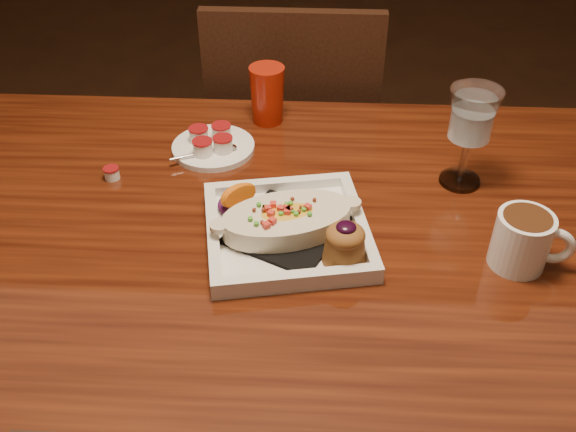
{
  "coord_description": "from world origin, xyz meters",
  "views": [
    {
      "loc": [
        0.06,
        -0.8,
        1.43
      ],
      "look_at": [
        0.02,
        0.02,
        0.77
      ],
      "focal_mm": 40.0,
      "sensor_mm": 36.0,
      "label": 1
    }
  ],
  "objects_px": {
    "saucer": "(212,145)",
    "red_tumbler": "(267,95)",
    "table": "(278,275)",
    "chair_far": "(294,150)",
    "plate": "(292,227)",
    "coffee_mug": "(524,239)",
    "goblet": "(472,120)"
  },
  "relations": [
    {
      "from": "coffee_mug",
      "to": "chair_far",
      "type": "bearing_deg",
      "value": 130.95
    },
    {
      "from": "saucer",
      "to": "red_tumbler",
      "type": "xyz_separation_m",
      "value": [
        0.1,
        0.12,
        0.05
      ]
    },
    {
      "from": "table",
      "to": "red_tumbler",
      "type": "relative_size",
      "value": 12.54
    },
    {
      "from": "chair_far",
      "to": "coffee_mug",
      "type": "relative_size",
      "value": 7.72
    },
    {
      "from": "table",
      "to": "red_tumbler",
      "type": "distance_m",
      "value": 0.4
    },
    {
      "from": "table",
      "to": "coffee_mug",
      "type": "relative_size",
      "value": 12.45
    },
    {
      "from": "plate",
      "to": "table",
      "type": "bearing_deg",
      "value": 135.56
    },
    {
      "from": "saucer",
      "to": "goblet",
      "type": "bearing_deg",
      "value": -9.8
    },
    {
      "from": "table",
      "to": "goblet",
      "type": "bearing_deg",
      "value": 26.63
    },
    {
      "from": "table",
      "to": "goblet",
      "type": "height_order",
      "value": "goblet"
    },
    {
      "from": "coffee_mug",
      "to": "saucer",
      "type": "relative_size",
      "value": 0.75
    },
    {
      "from": "coffee_mug",
      "to": "goblet",
      "type": "height_order",
      "value": "goblet"
    },
    {
      "from": "coffee_mug",
      "to": "goblet",
      "type": "distance_m",
      "value": 0.24
    },
    {
      "from": "plate",
      "to": "coffee_mug",
      "type": "relative_size",
      "value": 2.48
    },
    {
      "from": "saucer",
      "to": "chair_far",
      "type": "bearing_deg",
      "value": 69.88
    },
    {
      "from": "saucer",
      "to": "red_tumbler",
      "type": "bearing_deg",
      "value": 51.08
    },
    {
      "from": "chair_far",
      "to": "goblet",
      "type": "xyz_separation_m",
      "value": [
        0.32,
        -0.47,
        0.37
      ]
    },
    {
      "from": "chair_far",
      "to": "coffee_mug",
      "type": "distance_m",
      "value": 0.83
    },
    {
      "from": "saucer",
      "to": "red_tumbler",
      "type": "relative_size",
      "value": 1.34
    },
    {
      "from": "coffee_mug",
      "to": "plate",
      "type": "bearing_deg",
      "value": -173.89
    },
    {
      "from": "chair_far",
      "to": "plate",
      "type": "xyz_separation_m",
      "value": [
        0.02,
        -0.65,
        0.27
      ]
    },
    {
      "from": "table",
      "to": "chair_far",
      "type": "distance_m",
      "value": 0.65
    },
    {
      "from": "red_tumbler",
      "to": "table",
      "type": "bearing_deg",
      "value": -83.07
    },
    {
      "from": "chair_far",
      "to": "plate",
      "type": "relative_size",
      "value": 3.11
    },
    {
      "from": "plate",
      "to": "red_tumbler",
      "type": "distance_m",
      "value": 0.39
    },
    {
      "from": "goblet",
      "to": "table",
      "type": "bearing_deg",
      "value": -153.37
    },
    {
      "from": "goblet",
      "to": "red_tumbler",
      "type": "bearing_deg",
      "value": 151.04
    },
    {
      "from": "plate",
      "to": "coffee_mug",
      "type": "bearing_deg",
      "value": -16.87
    },
    {
      "from": "chair_far",
      "to": "saucer",
      "type": "height_order",
      "value": "chair_far"
    },
    {
      "from": "plate",
      "to": "saucer",
      "type": "height_order",
      "value": "plate"
    },
    {
      "from": "table",
      "to": "saucer",
      "type": "xyz_separation_m",
      "value": [
        -0.14,
        0.24,
        0.11
      ]
    },
    {
      "from": "plate",
      "to": "goblet",
      "type": "bearing_deg",
      "value": 20.09
    }
  ]
}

